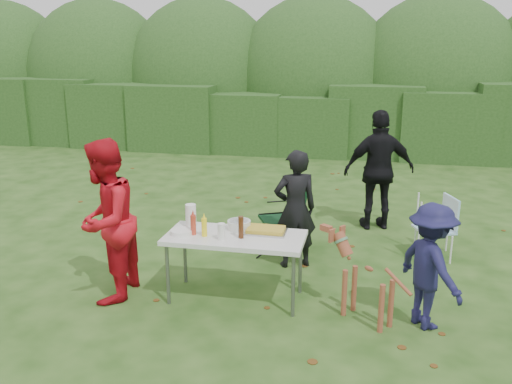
% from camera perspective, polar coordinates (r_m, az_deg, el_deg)
% --- Properties ---
extents(ground, '(80.00, 80.00, 0.00)m').
position_cam_1_polar(ground, '(6.44, -3.71, -9.83)').
color(ground, '#1E4211').
extents(hedge_row, '(22.00, 1.40, 1.70)m').
position_cam_1_polar(hedge_row, '(13.81, 5.27, 7.59)').
color(hedge_row, '#23471C').
rests_on(hedge_row, ground).
extents(shrub_backdrop, '(20.00, 2.60, 3.20)m').
position_cam_1_polar(shrub_backdrop, '(15.32, 6.07, 11.17)').
color(shrub_backdrop, '#3D6628').
rests_on(shrub_backdrop, ground).
extents(folding_table, '(1.50, 0.70, 0.74)m').
position_cam_1_polar(folding_table, '(5.88, -2.21, -5.08)').
color(folding_table, silver).
rests_on(folding_table, ground).
extents(person_cook, '(0.65, 0.55, 1.50)m').
position_cam_1_polar(person_cook, '(6.73, 4.14, -1.81)').
color(person_cook, black).
rests_on(person_cook, ground).
extents(person_red_jacket, '(0.72, 0.90, 1.78)m').
position_cam_1_polar(person_red_jacket, '(6.05, -15.58, -2.98)').
color(person_red_jacket, red).
rests_on(person_red_jacket, ground).
extents(person_black_puffy, '(1.14, 0.72, 1.80)m').
position_cam_1_polar(person_black_puffy, '(8.29, 12.84, 2.24)').
color(person_black_puffy, black).
rests_on(person_black_puffy, ground).
extents(child, '(0.86, 0.95, 1.28)m').
position_cam_1_polar(child, '(5.61, 17.88, -7.44)').
color(child, '#191843').
rests_on(child, ground).
extents(dog, '(0.96, 0.84, 0.87)m').
position_cam_1_polar(dog, '(5.61, 11.72, -9.19)').
color(dog, brown).
rests_on(dog, ground).
extents(camping_chair, '(0.82, 0.82, 0.99)m').
position_cam_1_polar(camping_chair, '(7.31, 2.72, -2.48)').
color(camping_chair, '#0E3218').
rests_on(camping_chair, ground).
extents(lawn_chair, '(0.62, 0.62, 0.82)m').
position_cam_1_polar(lawn_chair, '(7.49, 18.24, -3.49)').
color(lawn_chair, '#48ABDB').
rests_on(lawn_chair, ground).
extents(food_tray, '(0.45, 0.30, 0.02)m').
position_cam_1_polar(food_tray, '(5.93, 1.04, -4.20)').
color(food_tray, '#B7B7BA').
rests_on(food_tray, folding_table).
extents(focaccia_bread, '(0.40, 0.26, 0.04)m').
position_cam_1_polar(focaccia_bread, '(5.92, 1.04, -3.95)').
color(focaccia_bread, gold).
rests_on(focaccia_bread, food_tray).
extents(mustard_bottle, '(0.06, 0.06, 0.20)m').
position_cam_1_polar(mustard_bottle, '(5.83, -5.47, -3.72)').
color(mustard_bottle, yellow).
rests_on(mustard_bottle, folding_table).
extents(ketchup_bottle, '(0.06, 0.06, 0.22)m').
position_cam_1_polar(ketchup_bottle, '(5.88, -6.62, -3.45)').
color(ketchup_bottle, '#BC3A26').
rests_on(ketchup_bottle, folding_table).
extents(beer_bottle, '(0.06, 0.06, 0.24)m').
position_cam_1_polar(beer_bottle, '(5.74, -1.60, -3.74)').
color(beer_bottle, '#47230F').
rests_on(beer_bottle, folding_table).
extents(paper_towel_roll, '(0.12, 0.12, 0.26)m').
position_cam_1_polar(paper_towel_roll, '(6.13, -6.88, -2.48)').
color(paper_towel_roll, white).
rests_on(paper_towel_roll, folding_table).
extents(cup_stack, '(0.08, 0.08, 0.18)m').
position_cam_1_polar(cup_stack, '(5.71, -3.66, -4.19)').
color(cup_stack, white).
rests_on(cup_stack, folding_table).
extents(pasta_bowl, '(0.26, 0.26, 0.10)m').
position_cam_1_polar(pasta_bowl, '(6.03, -1.79, -3.48)').
color(pasta_bowl, silver).
rests_on(pasta_bowl, folding_table).
extents(plate_stack, '(0.24, 0.24, 0.05)m').
position_cam_1_polar(plate_stack, '(5.93, -7.85, -4.20)').
color(plate_stack, white).
rests_on(plate_stack, folding_table).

